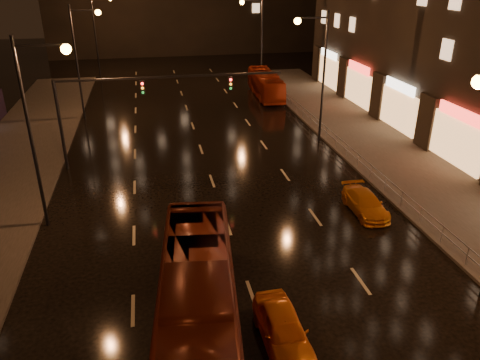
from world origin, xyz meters
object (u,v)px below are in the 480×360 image
object	(u,v)px
bus_red	(198,302)
taxi_far	(365,203)
bus_curb	(266,84)
taxi_near	(283,329)

from	to	relation	value
bus_red	taxi_far	bearing A→B (deg)	43.93
bus_curb	taxi_far	bearing A→B (deg)	-89.52
taxi_near	taxi_far	distance (m)	11.69
taxi_near	bus_curb	bearing A→B (deg)	76.15
taxi_far	taxi_near	bearing A→B (deg)	-129.31
bus_red	taxi_near	distance (m)	3.29
bus_red	taxi_near	size ratio (longest dim) A/B	2.88
bus_curb	taxi_far	distance (m)	26.83
bus_red	bus_curb	xyz separation A→B (m)	(11.35, 34.81, -0.28)
bus_curb	bus_red	bearing A→B (deg)	-105.67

